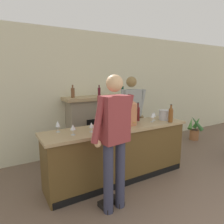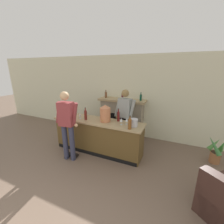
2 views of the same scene
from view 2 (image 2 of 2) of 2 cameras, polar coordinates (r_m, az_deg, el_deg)
The scene contains 16 objects.
wall_back_panel at distance 5.27m, azimuth 4.58°, elevation 5.98°, with size 12.00×0.07×2.75m.
bar_counter at distance 4.33m, azimuth -5.26°, elevation -9.01°, with size 2.57×0.64×0.94m.
fireplace_stone at distance 5.20m, azimuth 3.78°, elevation -2.12°, with size 1.59×0.52×1.60m.
potted_plant_corner at distance 4.69m, azimuth 34.77°, elevation -12.28°, with size 0.45×0.51×0.73m.
person_customer at distance 3.89m, azimuth -16.75°, elevation -4.23°, with size 0.65×0.34×1.81m.
person_bartender at distance 4.32m, azimuth 4.84°, elevation -1.82°, with size 0.65×0.35×1.77m.
copper_dispenser at distance 3.99m, azimuth -2.59°, elevation -0.43°, with size 0.29×0.33×0.46m.
ice_bucket_steel at distance 3.72m, azimuth 8.27°, elevation -4.04°, with size 0.21×0.21×0.19m.
wine_bottle_riesling_slim at distance 4.20m, azimuth -10.04°, elevation -0.90°, with size 0.08×0.08×0.35m.
wine_bottle_burgundy_dark at distance 3.54m, azimuth 6.81°, elevation -4.21°, with size 0.08×0.08×0.33m.
wine_bottle_chardonnay_pale at distance 4.03m, azimuth 2.45°, elevation -1.43°, with size 0.07×0.07×0.35m.
wine_glass_by_dispenser at distance 4.34m, azimuth -12.04°, elevation -1.13°, with size 0.07×0.07×0.15m.
wine_glass_near_bucket at distance 3.79m, azimuth 3.55°, elevation -3.07°, with size 0.08×0.08×0.18m.
wine_glass_back_row at distance 4.51m, azimuth -15.14°, elevation -0.57°, with size 0.08×0.08×0.16m.
wine_glass_front_left at distance 4.79m, azimuth -14.58°, elevation 0.62°, with size 0.08×0.08×0.18m.
wine_glass_front_right at distance 3.83m, azimuth 5.69°, elevation -3.03°, with size 0.07×0.07×0.17m.
Camera 2 is at (1.75, -0.39, 2.34)m, focal length 24.00 mm.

